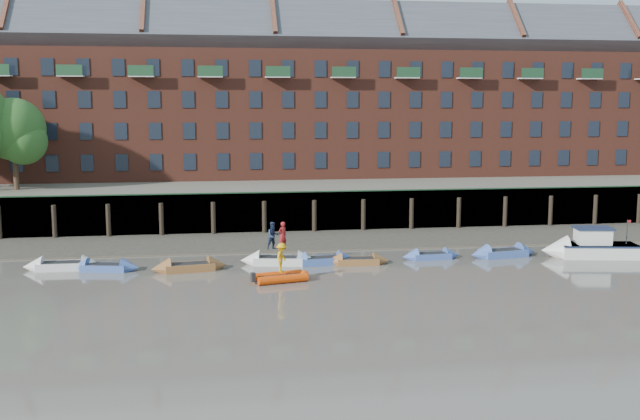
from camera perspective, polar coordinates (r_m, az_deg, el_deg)
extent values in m
plane|color=#635D55|center=(38.65, 1.07, -7.22)|extent=(220.00, 220.00, 0.00)
cube|color=#3D382F|center=(56.06, -1.93, -2.41)|extent=(110.00, 8.00, 0.50)
cube|color=#4C4336|center=(52.74, -1.52, -3.07)|extent=(110.00, 1.60, 0.10)
cube|color=#2D2A26|center=(60.11, -2.41, -0.15)|extent=(110.00, 0.80, 3.20)
cylinder|color=black|center=(60.39, -19.59, -0.87)|extent=(0.36, 0.36, 2.60)
cylinder|color=black|center=(59.73, -15.82, -0.80)|extent=(0.36, 0.36, 2.60)
cylinder|color=black|center=(59.33, -11.99, -0.72)|extent=(0.36, 0.36, 2.60)
cylinder|color=black|center=(59.20, -8.13, -0.65)|extent=(0.36, 0.36, 2.60)
cylinder|color=black|center=(59.35, -4.26, -0.57)|extent=(0.36, 0.36, 2.60)
cylinder|color=black|center=(59.76, -0.44, -0.48)|extent=(0.36, 0.36, 2.60)
cylinder|color=black|center=(60.43, 3.32, -0.40)|extent=(0.36, 0.36, 2.60)
cylinder|color=black|center=(61.36, 6.99, -0.32)|extent=(0.36, 0.36, 2.60)
cylinder|color=black|center=(62.52, 10.52, -0.24)|extent=(0.36, 0.36, 2.60)
cylinder|color=black|center=(63.92, 13.92, -0.16)|extent=(0.36, 0.36, 2.60)
cylinder|color=black|center=(65.54, 17.16, -0.09)|extent=(0.36, 0.36, 2.60)
cylinder|color=black|center=(67.35, 20.23, -0.01)|extent=(0.36, 0.36, 2.60)
cylinder|color=black|center=(69.35, 23.14, 0.05)|extent=(0.36, 0.36, 2.60)
cube|color=#264C2D|center=(59.60, -2.39, 1.38)|extent=(110.00, 0.06, 0.10)
cube|color=#5E594D|center=(73.54, -3.51, 1.35)|extent=(110.00, 28.00, 3.20)
cube|color=brown|center=(74.04, -3.62, 7.29)|extent=(80.00, 10.00, 12.00)
cube|color=#42444C|center=(74.29, -3.67, 12.85)|extent=(80.60, 15.56, 15.56)
cube|color=black|center=(71.00, -22.10, 3.29)|extent=(1.10, 0.12, 1.50)
cube|color=black|center=(70.34, -19.73, 3.37)|extent=(1.10, 0.12, 1.50)
cube|color=black|center=(69.81, -17.31, 3.44)|extent=(1.10, 0.12, 1.50)
cube|color=black|center=(69.41, -14.86, 3.51)|extent=(1.10, 0.12, 1.50)
cube|color=black|center=(69.13, -12.38, 3.58)|extent=(1.10, 0.12, 1.50)
cube|color=black|center=(68.98, -9.89, 3.64)|extent=(1.10, 0.12, 1.50)
cube|color=black|center=(68.97, -7.40, 3.69)|extent=(1.10, 0.12, 1.50)
cube|color=black|center=(69.08, -4.90, 3.73)|extent=(1.10, 0.12, 1.50)
cube|color=black|center=(69.32, -2.42, 3.77)|extent=(1.10, 0.12, 1.50)
cube|color=black|center=(69.69, 0.04, 3.80)|extent=(1.10, 0.12, 1.50)
cube|color=black|center=(70.19, 2.47, 3.82)|extent=(1.10, 0.12, 1.50)
cube|color=black|center=(70.81, 4.86, 3.84)|extent=(1.10, 0.12, 1.50)
cube|color=black|center=(71.56, 7.20, 3.85)|extent=(1.10, 0.12, 1.50)
cube|color=black|center=(72.41, 9.49, 3.85)|extent=(1.10, 0.12, 1.50)
cube|color=black|center=(73.39, 11.73, 3.85)|extent=(1.10, 0.12, 1.50)
cube|color=black|center=(74.47, 13.90, 3.84)|extent=(1.10, 0.12, 1.50)
cube|color=black|center=(75.65, 16.01, 3.83)|extent=(1.10, 0.12, 1.50)
cube|color=black|center=(76.93, 18.06, 3.81)|extent=(1.10, 0.12, 1.50)
cube|color=black|center=(78.31, 20.03, 3.79)|extent=(1.10, 0.12, 1.50)
cube|color=black|center=(79.77, 21.93, 3.76)|extent=(1.10, 0.12, 1.50)
cube|color=black|center=(70.85, -22.22, 5.54)|extent=(1.10, 0.12, 1.50)
cube|color=black|center=(70.19, -19.84, 5.65)|extent=(1.10, 0.12, 1.50)
cube|color=black|center=(69.66, -17.41, 5.74)|extent=(1.10, 0.12, 1.50)
cube|color=black|center=(69.25, -14.94, 5.82)|extent=(1.10, 0.12, 1.50)
cube|color=black|center=(68.98, -12.46, 5.90)|extent=(1.10, 0.12, 1.50)
cube|color=black|center=(68.83, -9.95, 5.96)|extent=(1.10, 0.12, 1.50)
cube|color=black|center=(68.81, -7.44, 6.01)|extent=(1.10, 0.12, 1.50)
cube|color=black|center=(68.93, -4.93, 6.06)|extent=(1.10, 0.12, 1.50)
cube|color=black|center=(69.17, -2.44, 6.09)|extent=(1.10, 0.12, 1.50)
cube|color=black|center=(69.54, 0.04, 6.10)|extent=(1.10, 0.12, 1.50)
cube|color=black|center=(70.04, 2.48, 6.11)|extent=(1.10, 0.12, 1.50)
cube|color=black|center=(70.66, 4.88, 6.11)|extent=(1.10, 0.12, 1.50)
cube|color=black|center=(71.41, 7.24, 6.09)|extent=(1.10, 0.12, 1.50)
cube|color=black|center=(72.27, 9.55, 6.07)|extent=(1.10, 0.12, 1.50)
cube|color=black|center=(73.24, 11.79, 6.03)|extent=(1.10, 0.12, 1.50)
cube|color=black|center=(74.32, 13.98, 5.99)|extent=(1.10, 0.12, 1.50)
cube|color=black|center=(75.51, 16.10, 5.94)|extent=(1.10, 0.12, 1.50)
cube|color=black|center=(76.79, 18.15, 5.89)|extent=(1.10, 0.12, 1.50)
cube|color=black|center=(78.17, 20.13, 5.83)|extent=(1.10, 0.12, 1.50)
cube|color=black|center=(79.64, 22.04, 5.77)|extent=(1.10, 0.12, 1.50)
cube|color=black|center=(70.81, -22.35, 7.81)|extent=(1.10, 0.12, 1.50)
cube|color=black|center=(70.15, -19.95, 7.93)|extent=(1.10, 0.12, 1.50)
cube|color=black|center=(69.62, -17.50, 8.04)|extent=(1.10, 0.12, 1.50)
cube|color=black|center=(69.21, -15.03, 8.14)|extent=(1.10, 0.12, 1.50)
cube|color=black|center=(68.94, -12.53, 8.22)|extent=(1.10, 0.12, 1.50)
cube|color=black|center=(68.79, -10.01, 8.29)|extent=(1.10, 0.12, 1.50)
cube|color=black|center=(68.77, -7.48, 8.35)|extent=(1.10, 0.12, 1.50)
cube|color=black|center=(68.89, -4.96, 8.38)|extent=(1.10, 0.12, 1.50)
cube|color=black|center=(69.13, -2.45, 8.40)|extent=(1.10, 0.12, 1.50)
cube|color=black|center=(69.50, 0.04, 8.41)|extent=(1.10, 0.12, 1.50)
cube|color=black|center=(70.00, 2.49, 8.40)|extent=(1.10, 0.12, 1.50)
cube|color=black|center=(70.62, 4.91, 8.38)|extent=(1.10, 0.12, 1.50)
cube|color=black|center=(71.37, 7.28, 8.34)|extent=(1.10, 0.12, 1.50)
cube|color=black|center=(72.23, 9.60, 8.29)|extent=(1.10, 0.12, 1.50)
cube|color=black|center=(73.20, 11.86, 8.22)|extent=(1.10, 0.12, 1.50)
cube|color=black|center=(74.28, 14.05, 8.15)|extent=(1.10, 0.12, 1.50)
cube|color=black|center=(75.47, 16.18, 8.07)|extent=(1.10, 0.12, 1.50)
cube|color=black|center=(76.76, 18.24, 7.98)|extent=(1.10, 0.12, 1.50)
cube|color=black|center=(78.14, 20.23, 7.88)|extent=(1.10, 0.12, 1.50)
cube|color=black|center=(79.60, 22.14, 7.78)|extent=(1.10, 0.12, 1.50)
cube|color=black|center=(70.88, -22.47, 10.07)|extent=(1.10, 0.12, 1.50)
cube|color=black|center=(70.22, -20.06, 10.21)|extent=(1.10, 0.12, 1.50)
cube|color=black|center=(69.69, -17.60, 10.34)|extent=(1.10, 0.12, 1.50)
cube|color=black|center=(69.29, -15.11, 10.45)|extent=(1.10, 0.12, 1.50)
cube|color=black|center=(69.01, -12.60, 10.55)|extent=(1.10, 0.12, 1.50)
cube|color=black|center=(68.86, -10.07, 10.62)|extent=(1.10, 0.12, 1.50)
cube|color=black|center=(68.84, -7.53, 10.68)|extent=(1.10, 0.12, 1.50)
cube|color=black|center=(68.96, -4.99, 10.71)|extent=(1.10, 0.12, 1.50)
cube|color=black|center=(69.20, -2.47, 10.72)|extent=(1.10, 0.12, 1.50)
cube|color=black|center=(69.57, 0.04, 10.72)|extent=(1.10, 0.12, 1.50)
cube|color=black|center=(70.07, 2.51, 10.69)|extent=(1.10, 0.12, 1.50)
cube|color=black|center=(70.70, 4.94, 10.65)|extent=(1.10, 0.12, 1.50)
cube|color=black|center=(71.44, 7.32, 10.58)|extent=(1.10, 0.12, 1.50)
cube|color=black|center=(72.30, 9.65, 10.51)|extent=(1.10, 0.12, 1.50)
cube|color=black|center=(73.27, 11.92, 10.41)|extent=(1.10, 0.12, 1.50)
cube|color=black|center=(74.35, 14.13, 10.31)|extent=(1.10, 0.12, 1.50)
cube|color=black|center=(75.54, 16.26, 10.19)|extent=(1.10, 0.12, 1.50)
cube|color=black|center=(76.82, 18.33, 10.07)|extent=(1.10, 0.12, 1.50)
cube|color=black|center=(78.20, 20.33, 9.93)|extent=(1.10, 0.12, 1.50)
cube|color=black|center=(79.67, 22.25, 9.79)|extent=(1.10, 0.12, 1.50)
cylinder|color=#3A281C|center=(66.41, -22.18, 3.17)|extent=(0.44, 0.44, 4.00)
sphere|color=#2D5B23|center=(66.25, -22.32, 5.72)|extent=(5.12, 5.12, 5.12)
cube|color=silver|center=(49.21, -19.01, -4.04)|extent=(3.06, 1.39, 0.48)
cone|color=silver|center=(48.91, -16.96, -4.03)|extent=(1.19, 1.38, 1.38)
cone|color=silver|center=(49.58, -21.04, -4.06)|extent=(1.19, 1.38, 1.38)
cube|color=black|center=(49.17, -19.03, -3.80)|extent=(2.55, 1.04, 0.06)
cube|color=#3C58A1|center=(48.10, -16.06, -4.22)|extent=(2.93, 1.76, 0.43)
cone|color=#3C58A1|center=(47.60, -14.23, -4.28)|extent=(1.29, 1.43, 1.24)
cone|color=#3C58A1|center=(48.64, -17.84, -4.16)|extent=(1.29, 1.43, 1.24)
cube|color=black|center=(48.06, -16.07, -4.00)|extent=(2.42, 1.37, 0.06)
cube|color=brown|center=(46.93, -9.92, -4.30)|extent=(3.20, 1.85, 0.47)
cone|color=brown|center=(47.20, -7.81, -4.18)|extent=(1.38, 1.54, 1.36)
cone|color=brown|center=(46.72, -12.06, -4.41)|extent=(1.38, 1.54, 1.36)
cube|color=black|center=(46.88, -9.93, -4.04)|extent=(2.65, 1.43, 0.06)
cube|color=silver|center=(48.12, -3.15, -3.87)|extent=(3.36, 1.94, 0.50)
cone|color=silver|center=(48.01, -0.95, -3.88)|extent=(1.45, 1.62, 1.43)
cone|color=silver|center=(48.29, -5.34, -3.85)|extent=(1.45, 1.62, 1.43)
cube|color=black|center=(48.07, -3.15, -3.60)|extent=(2.78, 1.50, 0.06)
cube|color=#3C58A1|center=(48.16, 0.16, -3.87)|extent=(2.99, 1.60, 0.45)
cone|color=#3C58A1|center=(48.60, 2.07, -3.77)|extent=(1.25, 1.41, 1.29)
cone|color=#3C58A1|center=(47.76, -1.78, -3.98)|extent=(1.25, 1.41, 1.29)
cube|color=black|center=(48.11, 0.16, -3.64)|extent=(2.48, 1.23, 0.06)
cube|color=brown|center=(48.14, 2.88, -3.91)|extent=(2.72, 1.35, 0.41)
cone|color=brown|center=(48.37, 4.70, -3.87)|extent=(1.10, 1.26, 1.20)
cone|color=brown|center=(47.96, 1.05, -3.95)|extent=(1.10, 1.26, 1.20)
cube|color=black|center=(48.10, 2.89, -3.69)|extent=(2.26, 1.03, 0.06)
cube|color=#3C58A1|center=(50.28, 8.45, -3.48)|extent=(2.62, 1.32, 0.40)
cone|color=#3C58A1|center=(50.82, 10.03, -3.39)|extent=(1.07, 1.21, 1.15)
cone|color=#3C58A1|center=(49.79, 6.85, -3.57)|extent=(1.07, 1.21, 1.15)
cube|color=black|center=(50.25, 8.46, -3.28)|extent=(2.18, 1.00, 0.06)
cube|color=#3C58A1|center=(51.95, 13.79, -3.21)|extent=(3.26, 1.85, 0.48)
cone|color=#3C58A1|center=(52.89, 15.47, -3.07)|extent=(1.40, 1.56, 1.39)
cone|color=#3C58A1|center=(51.06, 12.05, -3.35)|extent=(1.40, 1.56, 1.39)
cube|color=black|center=(51.91, 13.80, -2.97)|extent=(2.70, 1.42, 0.06)
cylinder|color=#D43D06|center=(44.06, -3.26, -4.99)|extent=(2.98, 1.15, 0.49)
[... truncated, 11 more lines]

